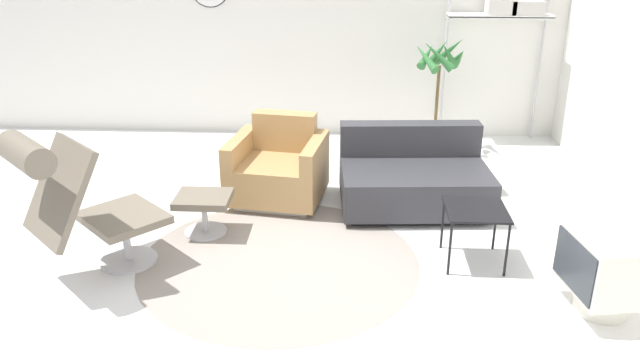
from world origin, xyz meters
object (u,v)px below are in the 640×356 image
at_px(armchair_red, 279,170).
at_px(potted_plant, 438,97).
at_px(shelf_unit, 508,14).
at_px(lounge_chair, 73,192).
at_px(side_table, 476,214).
at_px(couch_low, 413,179).
at_px(crt_television, 607,269).
at_px(ottoman, 204,206).

height_order(armchair_red, potted_plant, potted_plant).
height_order(potted_plant, shelf_unit, shelf_unit).
xyz_separation_m(lounge_chair, armchair_red, (1.28, 1.51, -0.40)).
relative_size(side_table, shelf_unit, 0.23).
relative_size(couch_low, potted_plant, 1.06).
height_order(armchair_red, shelf_unit, shelf_unit).
xyz_separation_m(side_table, shelf_unit, (0.79, 3.00, 1.10)).
xyz_separation_m(lounge_chair, crt_television, (3.67, -0.24, -0.37)).
distance_m(lounge_chair, crt_television, 3.70).
height_order(couch_low, shelf_unit, shelf_unit).
xyz_separation_m(lounge_chair, ottoman, (0.73, 0.77, -0.44)).
bearing_deg(shelf_unit, lounge_chair, -137.51).
distance_m(crt_television, shelf_unit, 3.82).
bearing_deg(couch_low, side_table, 105.69).
relative_size(ottoman, armchair_red, 0.48).
bearing_deg(ottoman, couch_low, 20.33).
xyz_separation_m(ottoman, shelf_unit, (2.97, 2.62, 1.25)).
height_order(lounge_chair, ottoman, lounge_chair).
height_order(ottoman, shelf_unit, shelf_unit).
distance_m(ottoman, crt_television, 3.11).
xyz_separation_m(armchair_red, potted_plant, (1.65, 1.50, 0.34)).
distance_m(lounge_chair, couch_low, 2.95).
distance_m(lounge_chair, potted_plant, 4.20).
bearing_deg(potted_plant, lounge_chair, -134.21).
xyz_separation_m(lounge_chair, side_table, (2.91, 0.39, -0.28)).
distance_m(ottoman, shelf_unit, 4.15).
height_order(ottoman, couch_low, couch_low).
height_order(ottoman, potted_plant, potted_plant).
distance_m(armchair_red, shelf_unit, 3.29).
bearing_deg(side_table, lounge_chair, -172.35).
xyz_separation_m(couch_low, shelf_unit, (1.16, 1.95, 1.25)).
relative_size(ottoman, crt_television, 0.73).
bearing_deg(couch_low, potted_plant, -107.88).
height_order(ottoman, armchair_red, armchair_red).
distance_m(ottoman, armchair_red, 0.92).
bearing_deg(lounge_chair, couch_low, 73.00).
height_order(lounge_chair, potted_plant, potted_plant).
relative_size(crt_television, potted_plant, 0.48).
xyz_separation_m(side_table, potted_plant, (0.02, 2.62, 0.22)).
distance_m(side_table, potted_plant, 2.63).
xyz_separation_m(potted_plant, shelf_unit, (0.77, 0.38, 0.88)).
distance_m(armchair_red, side_table, 1.98).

